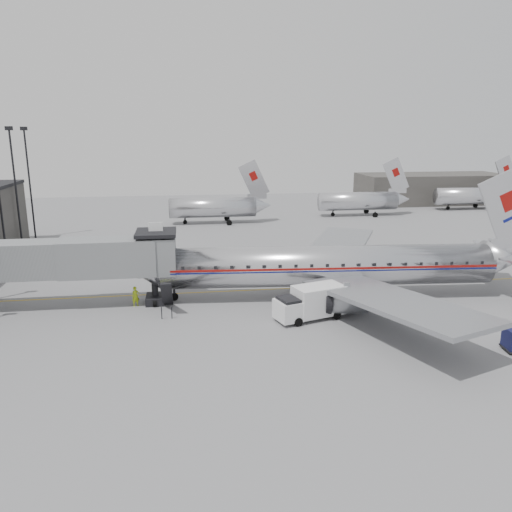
# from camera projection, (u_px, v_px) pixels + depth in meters

# --- Properties ---
(ground) EXTENTS (160.00, 160.00, 0.00)m
(ground) POSITION_uv_depth(u_px,v_px,m) (267.00, 312.00, 41.60)
(ground) COLOR slate
(ground) RESTS_ON ground
(hangar) EXTENTS (30.00, 12.00, 6.00)m
(hangar) POSITION_uv_depth(u_px,v_px,m) (431.00, 188.00, 104.69)
(hangar) COLOR #3B3935
(hangar) RESTS_ON ground
(apron_line) EXTENTS (60.00, 0.15, 0.01)m
(apron_line) POSITION_uv_depth(u_px,v_px,m) (287.00, 288.00, 47.77)
(apron_line) COLOR gold
(apron_line) RESTS_ON ground
(jet_bridge) EXTENTS (21.00, 6.20, 7.10)m
(jet_bridge) POSITION_uv_depth(u_px,v_px,m) (64.00, 260.00, 41.80)
(jet_bridge) COLOR slate
(jet_bridge) RESTS_ON ground
(distant_aircraft_near) EXTENTS (16.39, 3.20, 10.26)m
(distant_aircraft_near) POSITION_uv_depth(u_px,v_px,m) (214.00, 207.00, 81.01)
(distant_aircraft_near) COLOR silver
(distant_aircraft_near) RESTS_ON ground
(distant_aircraft_mid) EXTENTS (16.39, 3.20, 10.26)m
(distant_aircraft_mid) POSITION_uv_depth(u_px,v_px,m) (359.00, 200.00, 88.44)
(distant_aircraft_mid) COLOR silver
(distant_aircraft_mid) RESTS_ON ground
(distant_aircraft_far) EXTENTS (16.39, 3.20, 10.26)m
(distant_aircraft_far) POSITION_uv_depth(u_px,v_px,m) (472.00, 195.00, 95.60)
(distant_aircraft_far) COLOR silver
(distant_aircraft_far) RESTS_ON ground
(airliner) EXTENTS (36.80, 34.00, 11.63)m
(airliner) POSITION_uv_depth(u_px,v_px,m) (336.00, 266.00, 44.64)
(airliner) COLOR silver
(airliner) RESTS_ON ground
(service_van) EXTENTS (6.03, 3.74, 2.65)m
(service_van) POSITION_uv_depth(u_px,v_px,m) (311.00, 302.00, 39.76)
(service_van) COLOR silver
(service_van) RESTS_ON ground
(ramp_worker) EXTENTS (0.75, 0.63, 1.75)m
(ramp_worker) POSITION_uv_depth(u_px,v_px,m) (136.00, 296.00, 42.75)
(ramp_worker) COLOR #9FBE16
(ramp_worker) RESTS_ON ground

